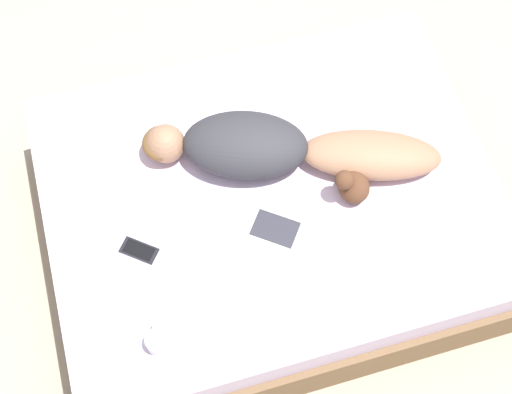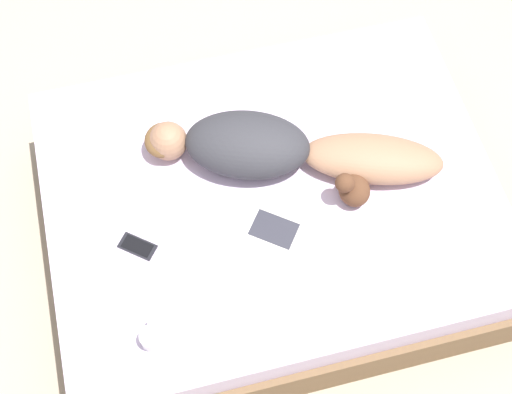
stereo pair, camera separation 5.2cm
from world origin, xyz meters
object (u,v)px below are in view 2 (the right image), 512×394
open_magazine (265,249)px  coffee_mug (152,338)px  cell_phone (137,246)px  person (278,149)px

open_magazine → coffee_mug: bearing=154.6°
open_magazine → cell_phone: (0.14, 0.52, 0.00)m
coffee_mug → cell_phone: 0.42m
person → coffee_mug: bearing=154.3°
person → open_magazine: size_ratio=2.72×
person → open_magazine: person is taller
coffee_mug → cell_phone: size_ratio=0.72×
open_magazine → coffee_mug: 0.60m
cell_phone → person: bearing=-30.1°
coffee_mug → person: bearing=-45.4°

